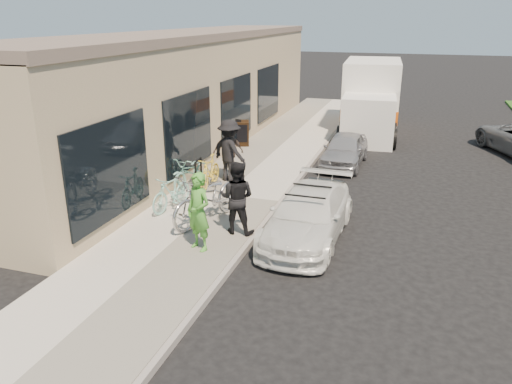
# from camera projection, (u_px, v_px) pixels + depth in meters

# --- Properties ---
(ground) EXTENTS (120.00, 120.00, 0.00)m
(ground) POSITION_uv_depth(u_px,v_px,m) (262.00, 259.00, 10.38)
(ground) COLOR black
(ground) RESTS_ON ground
(sidewalk) EXTENTS (3.00, 34.00, 0.15)m
(sidewalk) POSITION_uv_depth(u_px,v_px,m) (225.00, 197.00, 13.62)
(sidewalk) COLOR #B7B1A5
(sidewalk) RESTS_ON ground
(curb) EXTENTS (0.12, 34.00, 0.13)m
(curb) POSITION_uv_depth(u_px,v_px,m) (280.00, 204.00, 13.17)
(curb) COLOR gray
(curb) RESTS_ON ground
(storefront) EXTENTS (3.60, 20.00, 4.22)m
(storefront) POSITION_uv_depth(u_px,v_px,m) (192.00, 91.00, 18.34)
(storefront) COLOR tan
(storefront) RESTS_ON ground
(bike_rack) EXTENTS (0.13, 0.59, 0.83)m
(bike_rack) POSITION_uv_depth(u_px,v_px,m) (198.00, 171.00, 14.01)
(bike_rack) COLOR black
(bike_rack) RESTS_ON sidewalk
(sandwich_board) EXTENTS (0.74, 0.74, 0.95)m
(sandwich_board) POSITION_uv_depth(u_px,v_px,m) (241.00, 134.00, 18.42)
(sandwich_board) COLOR #321E0E
(sandwich_board) RESTS_ON sidewalk
(sedan_white) EXTENTS (1.66, 3.90, 1.16)m
(sedan_white) POSITION_uv_depth(u_px,v_px,m) (308.00, 215.00, 11.16)
(sedan_white) COLOR white
(sedan_white) RESTS_ON ground
(sedan_silver) EXTENTS (1.38, 3.20, 1.08)m
(sedan_silver) POSITION_uv_depth(u_px,v_px,m) (345.00, 150.00, 16.61)
(sedan_silver) COLOR #9A9A9F
(sedan_silver) RESTS_ON ground
(moving_truck) EXTENTS (2.67, 6.15, 2.95)m
(moving_truck) POSITION_uv_depth(u_px,v_px,m) (370.00, 101.00, 21.20)
(moving_truck) COLOR white
(moving_truck) RESTS_ON ground
(tandem_bike) EXTENTS (1.47, 2.45, 1.22)m
(tandem_bike) POSITION_uv_depth(u_px,v_px,m) (208.00, 198.00, 11.63)
(tandem_bike) COLOR #B0B0B2
(tandem_bike) RESTS_ON sidewalk
(woman_rider) EXTENTS (0.72, 0.61, 1.66)m
(woman_rider) POSITION_uv_depth(u_px,v_px,m) (199.00, 212.00, 10.21)
(woman_rider) COLOR #4B9C34
(woman_rider) RESTS_ON sidewalk
(man_standing) EXTENTS (0.82, 0.65, 1.66)m
(man_standing) POSITION_uv_depth(u_px,v_px,m) (237.00, 198.00, 11.01)
(man_standing) COLOR black
(man_standing) RESTS_ON sidewalk
(cruiser_bike_a) EXTENTS (0.69, 1.56, 0.91)m
(cruiser_bike_a) POSITION_uv_depth(u_px,v_px,m) (171.00, 192.00, 12.48)
(cruiser_bike_a) COLOR #82C2B1
(cruiser_bike_a) RESTS_ON sidewalk
(cruiser_bike_b) EXTENTS (0.81, 1.81, 0.92)m
(cruiser_bike_b) POSITION_uv_depth(u_px,v_px,m) (191.00, 171.00, 14.07)
(cruiser_bike_b) COLOR #82C2B1
(cruiser_bike_b) RESTS_ON sidewalk
(cruiser_bike_c) EXTENTS (0.51, 1.53, 0.90)m
(cruiser_bike_c) POSITION_uv_depth(u_px,v_px,m) (210.00, 172.00, 14.07)
(cruiser_bike_c) COLOR gold
(cruiser_bike_c) RESTS_ON sidewalk
(bystander_a) EXTENTS (1.35, 1.11, 1.82)m
(bystander_a) POSITION_uv_depth(u_px,v_px,m) (229.00, 151.00, 14.44)
(bystander_a) COLOR black
(bystander_a) RESTS_ON sidewalk
(bystander_b) EXTENTS (0.97, 0.86, 1.57)m
(bystander_b) POSITION_uv_depth(u_px,v_px,m) (228.00, 152.00, 14.76)
(bystander_b) COLOR brown
(bystander_b) RESTS_ON sidewalk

